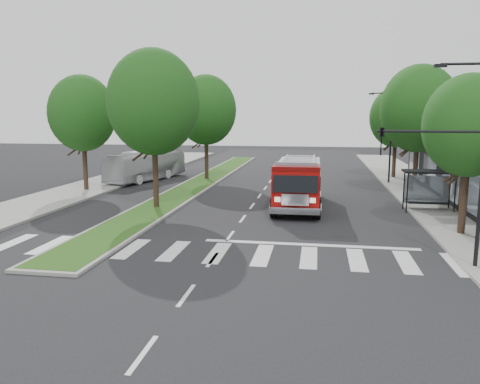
# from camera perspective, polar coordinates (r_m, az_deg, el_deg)

# --- Properties ---
(ground) EXTENTS (140.00, 140.00, 0.00)m
(ground) POSITION_cam_1_polar(r_m,az_deg,el_deg) (23.68, -1.22, -5.38)
(ground) COLOR black
(ground) RESTS_ON ground
(sidewalk_right) EXTENTS (5.00, 80.00, 0.15)m
(sidewalk_right) POSITION_cam_1_polar(r_m,az_deg,el_deg) (34.05, 23.31, -1.48)
(sidewalk_right) COLOR gray
(sidewalk_right) RESTS_ON ground
(sidewalk_left) EXTENTS (5.00, 80.00, 0.15)m
(sidewalk_left) POSITION_cam_1_polar(r_m,az_deg,el_deg) (38.00, -20.26, -0.25)
(sidewalk_left) COLOR gray
(sidewalk_left) RESTS_ON ground
(median) EXTENTS (3.00, 50.00, 0.15)m
(median) POSITION_cam_1_polar(r_m,az_deg,el_deg) (42.20, -4.70, 1.21)
(median) COLOR gray
(median) RESTS_ON ground
(bus_shelter) EXTENTS (3.20, 1.60, 2.61)m
(bus_shelter) POSITION_cam_1_polar(r_m,az_deg,el_deg) (31.68, 22.04, 1.44)
(bus_shelter) COLOR black
(bus_shelter) RESTS_ON ground
(tree_right_near) EXTENTS (4.40, 4.40, 8.05)m
(tree_right_near) POSITION_cam_1_polar(r_m,az_deg,el_deg) (25.56, 26.14, 7.25)
(tree_right_near) COLOR black
(tree_right_near) RESTS_ON ground
(tree_right_mid) EXTENTS (5.60, 5.60, 9.72)m
(tree_right_mid) POSITION_cam_1_polar(r_m,az_deg,el_deg) (37.22, 20.98, 9.45)
(tree_right_mid) COLOR black
(tree_right_mid) RESTS_ON ground
(tree_right_far) EXTENTS (5.00, 5.00, 8.73)m
(tree_right_far) POSITION_cam_1_polar(r_m,az_deg,el_deg) (47.07, 18.53, 8.64)
(tree_right_far) COLOR black
(tree_right_far) RESTS_ON ground
(tree_median_near) EXTENTS (5.80, 5.80, 10.16)m
(tree_median_near) POSITION_cam_1_polar(r_m,az_deg,el_deg) (30.31, -10.51, 10.69)
(tree_median_near) COLOR black
(tree_median_near) RESTS_ON ground
(tree_median_far) EXTENTS (5.60, 5.60, 9.72)m
(tree_median_far) POSITION_cam_1_polar(r_m,az_deg,el_deg) (43.73, -4.17, 9.92)
(tree_median_far) COLOR black
(tree_median_far) RESTS_ON ground
(tree_left_mid) EXTENTS (5.20, 5.20, 9.16)m
(tree_left_mid) POSITION_cam_1_polar(r_m,az_deg,el_deg) (39.04, -18.67, 9.06)
(tree_left_mid) COLOR black
(tree_left_mid) RESTS_ON ground
(streetlight_right_near) EXTENTS (4.08, 0.22, 8.00)m
(streetlight_right_near) POSITION_cam_1_polar(r_m,az_deg,el_deg) (19.79, 25.22, 4.54)
(streetlight_right_near) COLOR black
(streetlight_right_near) RESTS_ON ground
(streetlight_right_far) EXTENTS (2.11, 0.20, 8.00)m
(streetlight_right_far) POSITION_cam_1_polar(r_m,az_deg,el_deg) (42.97, 17.73, 6.84)
(streetlight_right_far) COLOR black
(streetlight_right_far) RESTS_ON ground
(fire_engine) EXTENTS (2.96, 9.53, 3.30)m
(fire_engine) POSITION_cam_1_polar(r_m,az_deg,el_deg) (31.16, 7.11, 1.08)
(fire_engine) COLOR #630705
(fire_engine) RESTS_ON ground
(city_bus) EXTENTS (4.83, 10.17, 2.76)m
(city_bus) POSITION_cam_1_polar(r_m,az_deg,el_deg) (44.44, -11.30, 3.16)
(city_bus) COLOR silver
(city_bus) RESTS_ON ground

